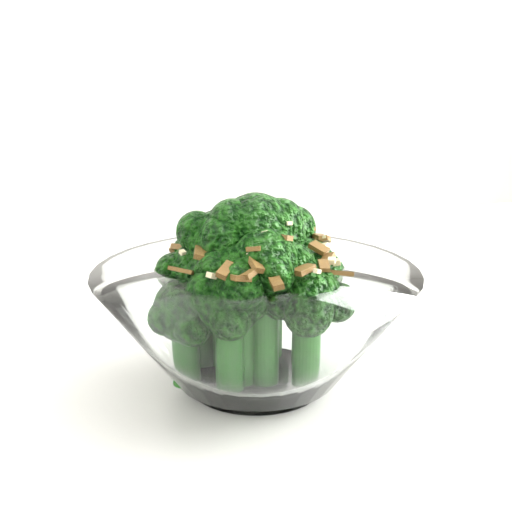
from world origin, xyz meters
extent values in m
cube|color=white|center=(0.11, 0.03, 0.73)|extent=(1.31, 0.99, 0.04)
cylinder|color=white|center=(0.58, 0.46, 0.35)|extent=(0.04, 0.04, 0.71)
cylinder|color=white|center=(0.16, 0.05, 0.75)|extent=(0.09, 0.09, 0.01)
cylinder|color=#1D5616|center=(0.16, 0.05, 0.80)|extent=(0.02, 0.02, 0.08)
sphere|color=#17510F|center=(0.16, 0.05, 0.85)|extent=(0.05, 0.05, 0.05)
cylinder|color=#1D5616|center=(0.17, 0.07, 0.80)|extent=(0.02, 0.02, 0.07)
sphere|color=#17510F|center=(0.17, 0.07, 0.85)|extent=(0.05, 0.05, 0.05)
cylinder|color=#1D5616|center=(0.14, 0.06, 0.80)|extent=(0.02, 0.02, 0.07)
sphere|color=#17510F|center=(0.14, 0.06, 0.84)|extent=(0.05, 0.05, 0.05)
cylinder|color=#1D5616|center=(0.16, 0.03, 0.80)|extent=(0.02, 0.02, 0.07)
sphere|color=#17510F|center=(0.16, 0.03, 0.84)|extent=(0.04, 0.04, 0.04)
cylinder|color=#1D5616|center=(0.19, 0.05, 0.79)|extent=(0.02, 0.02, 0.05)
sphere|color=#17510F|center=(0.19, 0.05, 0.83)|extent=(0.04, 0.04, 0.04)
cylinder|color=#1D5616|center=(0.13, 0.06, 0.79)|extent=(0.02, 0.02, 0.05)
sphere|color=#17510F|center=(0.13, 0.06, 0.82)|extent=(0.04, 0.04, 0.04)
cylinder|color=#1D5616|center=(0.18, 0.02, 0.79)|extent=(0.02, 0.02, 0.05)
sphere|color=#17510F|center=(0.18, 0.02, 0.82)|extent=(0.04, 0.04, 0.04)
cylinder|color=#1D5616|center=(0.14, 0.02, 0.78)|extent=(0.02, 0.02, 0.05)
sphere|color=#17510F|center=(0.14, 0.02, 0.82)|extent=(0.04, 0.04, 0.04)
cylinder|color=#1D5616|center=(0.20, 0.08, 0.78)|extent=(0.02, 0.02, 0.04)
sphere|color=#17510F|center=(0.20, 0.08, 0.81)|extent=(0.04, 0.04, 0.04)
cylinder|color=#1D5616|center=(0.11, 0.04, 0.78)|extent=(0.02, 0.02, 0.04)
sphere|color=#17510F|center=(0.11, 0.04, 0.81)|extent=(0.04, 0.04, 0.04)
cylinder|color=#1D5616|center=(0.16, 0.09, 0.78)|extent=(0.02, 0.02, 0.04)
sphere|color=#17510F|center=(0.16, 0.09, 0.81)|extent=(0.04, 0.04, 0.04)
cylinder|color=#1D5616|center=(0.15, 0.03, 0.79)|extent=(0.02, 0.02, 0.06)
sphere|color=#17510F|center=(0.15, 0.03, 0.83)|extent=(0.04, 0.04, 0.04)
cylinder|color=#1D5616|center=(0.16, 0.07, 0.78)|extent=(0.02, 0.02, 0.04)
sphere|color=#17510F|center=(0.16, 0.07, 0.81)|extent=(0.04, 0.04, 0.04)
cube|color=olive|center=(0.15, 0.02, 0.85)|extent=(0.01, 0.02, 0.01)
cube|color=olive|center=(0.16, 0.08, 0.85)|extent=(0.02, 0.01, 0.01)
cube|color=olive|center=(0.13, 0.01, 0.84)|extent=(0.01, 0.02, 0.01)
cube|color=olive|center=(0.12, 0.07, 0.84)|extent=(0.01, 0.02, 0.01)
cube|color=olive|center=(0.14, 0.04, 0.87)|extent=(0.01, 0.01, 0.01)
cube|color=olive|center=(0.15, 0.10, 0.84)|extent=(0.01, 0.01, 0.01)
cube|color=olive|center=(0.13, 0.07, 0.85)|extent=(0.01, 0.01, 0.00)
cube|color=olive|center=(0.13, 0.07, 0.85)|extent=(0.01, 0.01, 0.01)
cube|color=olive|center=(0.18, 0.01, 0.84)|extent=(0.02, 0.01, 0.01)
cube|color=olive|center=(0.18, 0.10, 0.84)|extent=(0.01, 0.01, 0.01)
cube|color=olive|center=(0.21, 0.06, 0.84)|extent=(0.01, 0.02, 0.01)
cube|color=olive|center=(0.16, 0.09, 0.85)|extent=(0.01, 0.01, 0.01)
cube|color=olive|center=(0.20, 0.06, 0.85)|extent=(0.01, 0.01, 0.00)
cube|color=olive|center=(0.19, 0.06, 0.85)|extent=(0.01, 0.01, 0.01)
cube|color=olive|center=(0.15, 0.06, 0.87)|extent=(0.01, 0.01, 0.01)
cube|color=olive|center=(0.13, 0.10, 0.84)|extent=(0.02, 0.02, 0.01)
cube|color=olive|center=(0.20, 0.01, 0.83)|extent=(0.02, 0.01, 0.01)
cube|color=olive|center=(0.16, 0.06, 0.87)|extent=(0.01, 0.02, 0.00)
cube|color=olive|center=(0.21, 0.08, 0.84)|extent=(0.01, 0.01, 0.00)
cube|color=olive|center=(0.17, 0.08, 0.85)|extent=(0.01, 0.01, 0.01)
cube|color=olive|center=(0.14, 0.00, 0.84)|extent=(0.01, 0.01, 0.01)
cube|color=olive|center=(0.19, 0.01, 0.84)|extent=(0.01, 0.01, 0.01)
cube|color=olive|center=(0.13, 0.07, 0.85)|extent=(0.01, 0.01, 0.01)
cube|color=olive|center=(0.20, 0.03, 0.85)|extent=(0.01, 0.01, 0.01)
cube|color=olive|center=(0.12, 0.07, 0.85)|extent=(0.02, 0.01, 0.01)
cube|color=olive|center=(0.16, 0.06, 0.87)|extent=(0.02, 0.01, 0.01)
cube|color=olive|center=(0.16, -0.01, 0.84)|extent=(0.01, 0.01, 0.01)
cube|color=olive|center=(0.19, 0.08, 0.85)|extent=(0.02, 0.01, 0.01)
cube|color=olive|center=(0.17, 0.02, 0.86)|extent=(0.01, 0.01, 0.01)
cube|color=olive|center=(0.11, 0.08, 0.84)|extent=(0.01, 0.01, 0.01)
cube|color=olive|center=(0.18, 0.05, 0.86)|extent=(0.01, 0.01, 0.01)
cube|color=olive|center=(0.14, 0.00, 0.84)|extent=(0.01, 0.02, 0.01)
cube|color=olive|center=(0.20, 0.02, 0.84)|extent=(0.01, 0.02, 0.01)
cube|color=olive|center=(0.16, 0.09, 0.84)|extent=(0.02, 0.02, 0.01)
cube|color=olive|center=(0.13, 0.06, 0.85)|extent=(0.01, 0.02, 0.01)
cube|color=olive|center=(0.13, 0.07, 0.85)|extent=(0.01, 0.01, 0.01)
cube|color=olive|center=(0.15, 0.01, 0.85)|extent=(0.01, 0.01, 0.01)
cube|color=olive|center=(0.19, 0.06, 0.85)|extent=(0.02, 0.01, 0.01)
cube|color=olive|center=(0.17, 0.08, 0.86)|extent=(0.02, 0.01, 0.01)
cube|color=olive|center=(0.12, 0.03, 0.85)|extent=(0.01, 0.02, 0.01)
cube|color=olive|center=(0.11, 0.03, 0.84)|extent=(0.02, 0.01, 0.01)
cube|color=beige|center=(0.20, 0.02, 0.84)|extent=(0.01, 0.01, 0.00)
cube|color=beige|center=(0.15, 0.08, 0.85)|extent=(0.01, 0.00, 0.00)
cube|color=beige|center=(0.17, 0.09, 0.85)|extent=(0.00, 0.00, 0.00)
cube|color=beige|center=(0.11, 0.04, 0.85)|extent=(0.00, 0.00, 0.00)
cube|color=beige|center=(0.18, 0.03, 0.86)|extent=(0.00, 0.00, 0.00)
cube|color=beige|center=(0.14, 0.07, 0.86)|extent=(0.00, 0.00, 0.00)
cube|color=beige|center=(0.14, 0.08, 0.85)|extent=(0.01, 0.01, 0.00)
cube|color=beige|center=(0.18, 0.06, 0.86)|extent=(0.01, 0.01, 0.00)
cube|color=beige|center=(0.20, 0.04, 0.84)|extent=(0.01, 0.01, 0.01)
cube|color=beige|center=(0.16, 0.09, 0.85)|extent=(0.00, 0.00, 0.00)
cube|color=beige|center=(0.12, 0.01, 0.84)|extent=(0.01, 0.01, 0.00)
cube|color=beige|center=(0.20, 0.05, 0.85)|extent=(0.01, 0.01, 0.00)
cube|color=beige|center=(0.14, 0.08, 0.85)|extent=(0.00, 0.01, 0.00)
cube|color=beige|center=(0.13, 0.06, 0.86)|extent=(0.01, 0.01, 0.00)
cube|color=beige|center=(0.15, 0.10, 0.84)|extent=(0.00, 0.00, 0.00)
cube|color=beige|center=(0.17, 0.09, 0.85)|extent=(0.01, 0.01, 0.00)
cube|color=beige|center=(0.17, 0.03, 0.86)|extent=(0.01, 0.01, 0.00)
cube|color=beige|center=(0.20, 0.02, 0.84)|extent=(0.01, 0.01, 0.00)
cube|color=beige|center=(0.16, 0.02, 0.86)|extent=(0.01, 0.01, 0.00)
cube|color=beige|center=(0.21, 0.03, 0.84)|extent=(0.00, 0.00, 0.00)
cube|color=beige|center=(0.15, 0.01, 0.85)|extent=(0.01, 0.01, 0.00)
cube|color=beige|center=(0.17, 0.03, 0.86)|extent=(0.00, 0.00, 0.00)
cube|color=beige|center=(0.18, 0.00, 0.84)|extent=(0.01, 0.00, 0.00)
cube|color=beige|center=(0.16, 0.10, 0.84)|extent=(0.00, 0.00, 0.00)
camera|label=1|loc=(0.05, -0.41, 0.97)|focal=55.00mm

